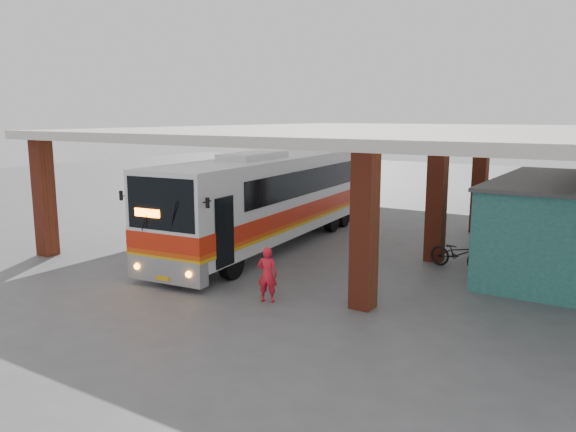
% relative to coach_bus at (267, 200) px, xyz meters
% --- Properties ---
extents(ground, '(90.00, 90.00, 0.00)m').
position_rel_coach_bus_xyz_m(ground, '(3.33, -1.60, -1.89)').
color(ground, '#515154').
rests_on(ground, ground).
extents(brick_columns, '(20.10, 21.60, 4.35)m').
position_rel_coach_bus_xyz_m(brick_columns, '(4.76, 3.40, 0.28)').
color(brick_columns, maroon).
rests_on(brick_columns, ground).
extents(canopy_roof, '(21.00, 23.00, 0.30)m').
position_rel_coach_bus_xyz_m(canopy_roof, '(3.83, 4.90, 2.61)').
color(canopy_roof, beige).
rests_on(canopy_roof, brick_columns).
extents(coach_bus, '(4.01, 13.26, 3.81)m').
position_rel_coach_bus_xyz_m(coach_bus, '(0.00, 0.00, 0.00)').
color(coach_bus, silver).
rests_on(coach_bus, ground).
extents(motorcycle, '(2.17, 1.11, 1.08)m').
position_rel_coach_bus_xyz_m(motorcycle, '(7.39, 0.73, -1.35)').
color(motorcycle, black).
rests_on(motorcycle, ground).
extents(pedestrian, '(0.67, 0.55, 1.58)m').
position_rel_coach_bus_xyz_m(pedestrian, '(3.86, -5.59, -1.10)').
color(pedestrian, red).
rests_on(pedestrian, ground).
extents(red_chair, '(0.45, 0.45, 0.80)m').
position_rel_coach_bus_xyz_m(red_chair, '(8.04, 4.08, -1.52)').
color(red_chair, red).
rests_on(red_chair, ground).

